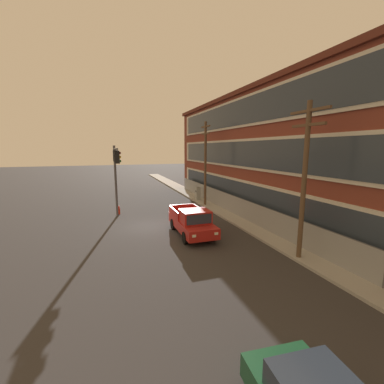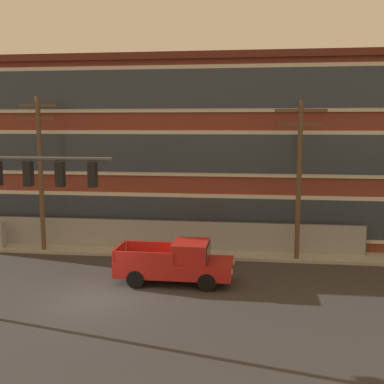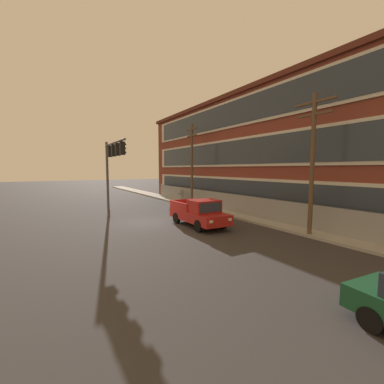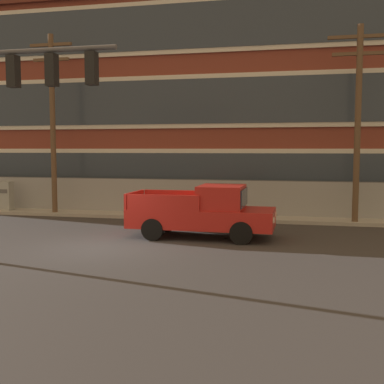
% 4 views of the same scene
% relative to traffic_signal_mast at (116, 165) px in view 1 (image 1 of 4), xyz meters
% --- Properties ---
extents(ground_plane, '(160.00, 160.00, 0.00)m').
position_rel_traffic_signal_mast_xyz_m(ground_plane, '(2.14, 2.12, -4.73)').
color(ground_plane, '#333030').
extents(sidewalk_building_side, '(80.00, 2.16, 0.16)m').
position_rel_traffic_signal_mast_xyz_m(sidewalk_building_side, '(2.14, 9.78, -4.65)').
color(sidewalk_building_side, '#9E9B93').
rests_on(sidewalk_building_side, ground).
extents(brick_mill_building, '(39.74, 10.47, 11.26)m').
position_rel_traffic_signal_mast_xyz_m(brick_mill_building, '(3.22, 15.80, 0.91)').
color(brick_mill_building, brown).
rests_on(brick_mill_building, ground).
extents(chain_link_fence, '(28.94, 0.06, 1.82)m').
position_rel_traffic_signal_mast_xyz_m(chain_link_fence, '(0.29, 10.19, -3.80)').
color(chain_link_fence, gray).
rests_on(chain_link_fence, ground).
extents(traffic_signal_mast, '(5.63, 0.43, 6.33)m').
position_rel_traffic_signal_mast_xyz_m(traffic_signal_mast, '(0.00, 0.00, 0.00)').
color(traffic_signal_mast, '#4C4C51').
rests_on(traffic_signal_mast, ground).
extents(pickup_truck_red, '(5.40, 2.21, 1.95)m').
position_rel_traffic_signal_mast_xyz_m(pickup_truck_red, '(5.16, 4.79, -3.79)').
color(pickup_truck_red, '#AD1E19').
rests_on(pickup_truck_red, ground).
extents(utility_pole_near_corner, '(2.16, 0.26, 8.78)m').
position_rel_traffic_signal_mast_xyz_m(utility_pole_near_corner, '(-3.25, 9.09, 0.08)').
color(utility_pole_near_corner, brown).
rests_on(utility_pole_near_corner, ground).
extents(utility_pole_midblock, '(2.65, 0.26, 8.46)m').
position_rel_traffic_signal_mast_xyz_m(utility_pole_midblock, '(10.93, 9.05, -0.01)').
color(utility_pole_midblock, brown).
rests_on(utility_pole_midblock, ground).
extents(electrical_cabinet, '(0.60, 0.50, 1.63)m').
position_rel_traffic_signal_mast_xyz_m(electrical_cabinet, '(-6.07, 9.30, -3.91)').
color(electrical_cabinet, '#939993').
rests_on(electrical_cabinet, ground).
extents(fire_hydrant, '(0.24, 0.24, 0.78)m').
position_rel_traffic_signal_mast_xyz_m(fire_hydrant, '(-2.57, 0.16, -4.35)').
color(fire_hydrant, red).
rests_on(fire_hydrant, ground).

